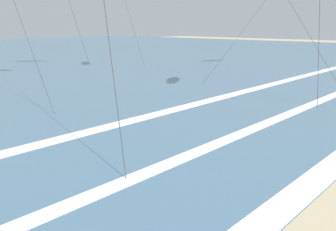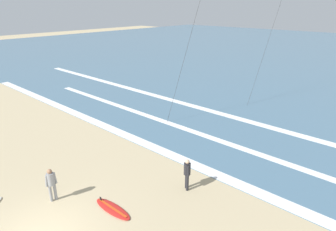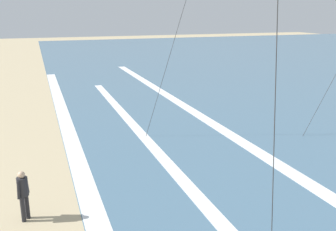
% 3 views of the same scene
% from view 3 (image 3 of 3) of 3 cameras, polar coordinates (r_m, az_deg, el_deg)
% --- Properties ---
extents(wave_foam_shoreline, '(51.02, 0.75, 0.01)m').
position_cam_3_polar(wave_foam_shoreline, '(14.78, -12.67, -9.41)').
color(wave_foam_shoreline, white).
rests_on(wave_foam_shoreline, ocean_surface).
extents(wave_foam_mid_break, '(37.56, 0.56, 0.01)m').
position_cam_3_polar(wave_foam_mid_break, '(15.09, 1.04, -8.46)').
color(wave_foam_mid_break, white).
rests_on(wave_foam_mid_break, ocean_surface).
extents(wave_foam_outer_break, '(54.26, 0.72, 0.01)m').
position_cam_3_polar(wave_foam_outer_break, '(18.33, 11.74, -4.34)').
color(wave_foam_outer_break, white).
rests_on(wave_foam_outer_break, ocean_surface).
extents(surfer_left_far, '(0.46, 0.38, 1.60)m').
position_cam_3_polar(surfer_left_far, '(12.28, -21.05, -10.63)').
color(surfer_left_far, '#232328').
rests_on(surfer_left_far, ground).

